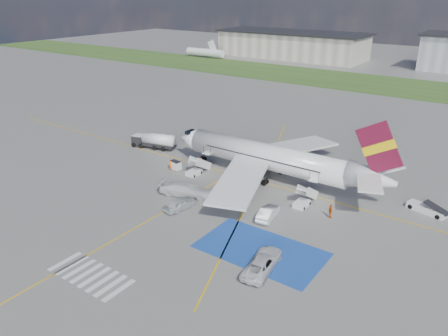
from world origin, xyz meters
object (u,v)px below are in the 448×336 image
(belt_loader, at_px, (427,210))
(van_white_a, at_px, (263,261))
(van_white_b, at_px, (187,188))
(car_silver_b, at_px, (268,213))
(gpu_cart, at_px, (175,166))
(airliner, at_px, (274,158))
(fuel_tanker, at_px, (154,142))
(car_silver_a, at_px, (180,204))

(belt_loader, bearing_deg, van_white_a, -100.44)
(van_white_b, bearing_deg, van_white_a, -134.19)
(car_silver_b, bearing_deg, gpu_cart, -24.26)
(airliner, distance_m, fuel_tanker, 24.77)
(car_silver_a, bearing_deg, car_silver_b, -148.00)
(gpu_cart, distance_m, car_silver_b, 20.84)
(car_silver_a, xyz_separation_m, van_white_a, (15.68, -5.14, 0.20))
(van_white_a, bearing_deg, fuel_tanker, -39.62)
(car_silver_a, height_order, van_white_b, van_white_b)
(airliner, height_order, car_silver_a, airliner)
(van_white_a, relative_size, van_white_b, 0.89)
(airliner, xyz_separation_m, van_white_a, (10.41, -20.92, -2.39))
(van_white_b, bearing_deg, car_silver_b, -103.24)
(gpu_cart, height_order, van_white_b, van_white_b)
(belt_loader, bearing_deg, gpu_cart, -152.12)
(car_silver_b, height_order, van_white_a, van_white_a)
(car_silver_b, distance_m, van_white_b, 12.63)
(car_silver_b, distance_m, van_white_a, 10.92)
(car_silver_a, relative_size, van_white_a, 0.88)
(airliner, relative_size, van_white_b, 6.18)
(airliner, relative_size, car_silver_b, 7.71)
(belt_loader, xyz_separation_m, car_silver_b, (-16.12, -13.34, 0.39))
(airliner, height_order, belt_loader, airliner)
(van_white_a, bearing_deg, airliner, -72.69)
(airliner, xyz_separation_m, car_silver_a, (-5.26, -15.78, -2.59))
(fuel_tanker, distance_m, car_silver_a, 24.84)
(fuel_tanker, bearing_deg, gpu_cart, -43.25)
(fuel_tanker, bearing_deg, van_white_a, -44.56)
(fuel_tanker, relative_size, gpu_cart, 4.37)
(fuel_tanker, bearing_deg, belt_loader, -11.07)
(car_silver_a, distance_m, van_white_b, 4.11)
(airliner, bearing_deg, car_silver_a, -108.44)
(fuel_tanker, height_order, car_silver_b, fuel_tanker)
(airliner, distance_m, car_silver_a, 16.84)
(gpu_cart, xyz_separation_m, van_white_a, (25.08, -15.06, 0.32))
(fuel_tanker, distance_m, van_white_b, 21.19)
(fuel_tanker, relative_size, belt_loader, 1.55)
(airliner, distance_m, belt_loader, 21.91)
(car_silver_a, relative_size, car_silver_b, 0.99)
(airliner, bearing_deg, gpu_cart, -158.21)
(belt_loader, relative_size, car_silver_b, 1.15)
(gpu_cart, distance_m, van_white_a, 29.26)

